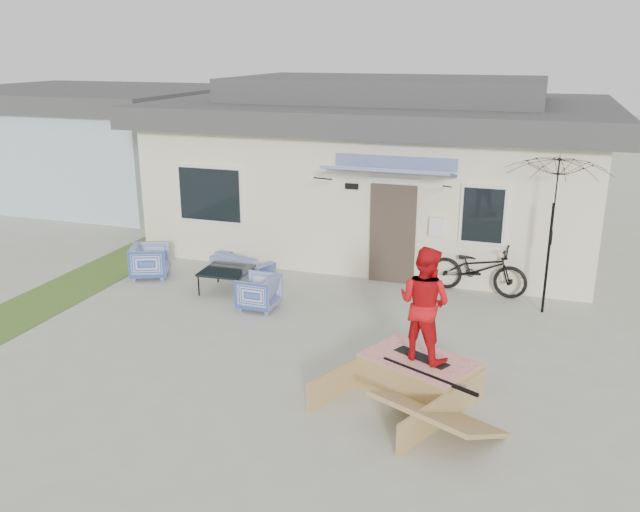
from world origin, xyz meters
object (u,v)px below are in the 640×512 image
(bicycle, at_px, (479,263))
(armchair_right, at_px, (258,290))
(loveseat, at_px, (242,260))
(skateboard, at_px, (422,357))
(patio_umbrella, at_px, (552,222))
(skate_ramp, at_px, (419,375))
(coffee_table, at_px, (227,280))
(armchair_left, at_px, (150,259))
(skater, at_px, (424,301))

(bicycle, bearing_deg, armchair_right, 126.35)
(loveseat, relative_size, skateboard, 1.72)
(armchair_right, bearing_deg, patio_umbrella, 107.38)
(patio_umbrella, xyz_separation_m, skate_ramp, (-1.66, -3.73, -1.50))
(loveseat, bearing_deg, bicycle, -157.48)
(skate_ramp, relative_size, skateboard, 2.35)
(coffee_table, bearing_deg, skateboard, -32.19)
(loveseat, relative_size, armchair_left, 1.88)
(skater, bearing_deg, armchair_right, -10.39)
(coffee_table, distance_m, bicycle, 5.09)
(coffee_table, xyz_separation_m, skater, (4.49, -2.83, 1.15))
(armchair_right, xyz_separation_m, coffee_table, (-0.99, 0.65, -0.13))
(patio_umbrella, bearing_deg, armchair_right, -163.57)
(coffee_table, relative_size, patio_umbrella, 0.40)
(patio_umbrella, xyz_separation_m, skateboard, (-1.64, -3.69, -1.22))
(loveseat, xyz_separation_m, skater, (4.69, -4.01, 1.10))
(skateboard, height_order, skater, skater)
(loveseat, xyz_separation_m, skate_ramp, (4.67, -4.06, -0.04))
(patio_umbrella, bearing_deg, skate_ramp, -114.02)
(armchair_right, relative_size, bicycle, 0.36)
(skate_ramp, height_order, skater, skater)
(coffee_table, xyz_separation_m, skate_ramp, (4.47, -2.87, 0.02))
(patio_umbrella, bearing_deg, bicycle, 153.31)
(armchair_right, relative_size, coffee_table, 0.77)
(armchair_left, bearing_deg, bicycle, -103.25)
(coffee_table, height_order, skateboard, skateboard)
(loveseat, relative_size, skater, 0.90)
(skateboard, bearing_deg, patio_umbrella, 94.41)
(armchair_right, distance_m, skateboard, 4.12)
(bicycle, relative_size, skate_ramp, 0.97)
(patio_umbrella, bearing_deg, skater, -114.01)
(armchair_right, relative_size, skater, 0.43)
(bicycle, bearing_deg, coffee_table, 114.37)
(armchair_left, bearing_deg, skateboard, -139.22)
(coffee_table, bearing_deg, armchair_left, 172.13)
(loveseat, bearing_deg, armchair_right, 141.86)
(armchair_left, relative_size, armchair_right, 1.10)
(armchair_left, relative_size, skater, 0.48)
(skate_ramp, xyz_separation_m, skater, (0.02, 0.05, 1.13))
(bicycle, xyz_separation_m, patio_umbrella, (1.28, -0.64, 1.12))
(coffee_table, bearing_deg, bicycle, 17.26)
(bicycle, relative_size, patio_umbrella, 0.84)
(armchair_left, relative_size, coffee_table, 0.84)
(armchair_left, xyz_separation_m, armchair_right, (2.94, -0.92, -0.04))
(loveseat, bearing_deg, patio_umbrella, -164.04)
(armchair_right, height_order, patio_umbrella, patio_umbrella)
(loveseat, relative_size, skate_ramp, 0.73)
(armchair_left, distance_m, skate_ramp, 7.15)
(bicycle, bearing_deg, skate_ramp, -177.88)
(bicycle, bearing_deg, patio_umbrella, -109.58)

